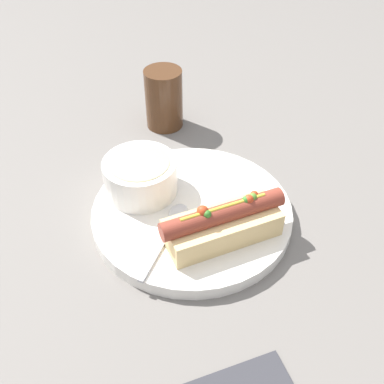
% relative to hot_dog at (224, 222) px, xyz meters
% --- Properties ---
extents(ground_plane, '(4.00, 4.00, 0.00)m').
position_rel_hot_dog_xyz_m(ground_plane, '(-0.00, 0.07, -0.04)').
color(ground_plane, slate).
extents(dinner_plate, '(0.29, 0.29, 0.02)m').
position_rel_hot_dog_xyz_m(dinner_plate, '(-0.00, 0.07, -0.03)').
color(dinner_plate, white).
rests_on(dinner_plate, ground_plane).
extents(hot_dog, '(0.17, 0.09, 0.06)m').
position_rel_hot_dog_xyz_m(hot_dog, '(0.00, 0.00, 0.00)').
color(hot_dog, '#E5C17F').
rests_on(hot_dog, dinner_plate).
extents(soup_bowl, '(0.11, 0.11, 0.05)m').
position_rel_hot_dog_xyz_m(soup_bowl, '(-0.04, 0.14, 0.00)').
color(soup_bowl, silver).
rests_on(soup_bowl, dinner_plate).
extents(spoon, '(0.13, 0.09, 0.01)m').
position_rel_hot_dog_xyz_m(spoon, '(-0.04, 0.06, -0.02)').
color(spoon, '#B7B7BC').
rests_on(spoon, dinner_plate).
extents(drinking_glass, '(0.07, 0.07, 0.11)m').
position_rel_hot_dog_xyz_m(drinking_glass, '(0.10, 0.30, 0.01)').
color(drinking_glass, '#4C2D19').
rests_on(drinking_glass, ground_plane).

